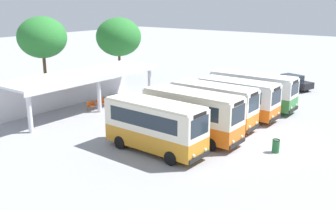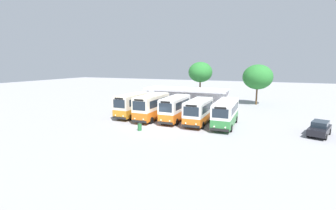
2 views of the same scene
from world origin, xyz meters
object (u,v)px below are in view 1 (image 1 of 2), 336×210
object	(u,v)px
waiting_chair_end_by_column	(90,105)
waiting_chair_fourth_seat	(103,102)
city_bus_fourth_amber	(238,97)
city_bus_middle_cream	(213,104)
city_bus_fifth_blue	(252,90)
waiting_chair_second_from_end	(94,104)
litter_bin_apron	(276,146)
city_bus_nearest_orange	(155,125)
city_bus_second_in_row	(192,114)
waiting_chair_middle_seat	(99,103)
parked_car_flank	(293,82)

from	to	relation	value
waiting_chair_end_by_column	waiting_chair_fourth_seat	size ratio (longest dim) A/B	1.00
city_bus_fourth_amber	city_bus_middle_cream	bearing A→B (deg)	173.42
city_bus_fifth_blue	waiting_chair_second_from_end	xyz separation A→B (m)	(-9.14, 11.43, -1.27)
city_bus_middle_cream	waiting_chair_second_from_end	bearing A→B (deg)	101.38
city_bus_middle_cream	litter_bin_apron	world-z (taller)	city_bus_middle_cream
waiting_chair_end_by_column	waiting_chair_fourth_seat	distance (m)	1.73
waiting_chair_end_by_column	waiting_chair_second_from_end	world-z (taller)	same
city_bus_nearest_orange	city_bus_fourth_amber	size ratio (longest dim) A/B	1.05
waiting_chair_end_by_column	city_bus_middle_cream	bearing A→B (deg)	-75.73
city_bus_fourth_amber	city_bus_fifth_blue	size ratio (longest dim) A/B	0.86
waiting_chair_end_by_column	litter_bin_apron	xyz separation A→B (m)	(0.70, -17.33, -0.07)
city_bus_second_in_row	city_bus_fourth_amber	world-z (taller)	city_bus_second_in_row
city_bus_second_in_row	waiting_chair_end_by_column	xyz separation A→B (m)	(0.58, 11.51, -1.41)
city_bus_nearest_orange	city_bus_fourth_amber	world-z (taller)	city_bus_nearest_orange
city_bus_fifth_blue	litter_bin_apron	distance (m)	10.91
waiting_chair_middle_seat	city_bus_middle_cream	bearing A→B (deg)	-81.38
city_bus_fourth_amber	litter_bin_apron	size ratio (longest dim) A/B	7.65
city_bus_fourth_amber	city_bus_fifth_blue	xyz separation A→B (m)	(3.43, 0.28, 0.01)
waiting_chair_end_by_column	litter_bin_apron	bearing A→B (deg)	-87.69
city_bus_second_in_row	waiting_chair_middle_seat	bearing A→B (deg)	81.44
city_bus_fifth_blue	waiting_chair_fourth_seat	bearing A→B (deg)	125.13
litter_bin_apron	waiting_chair_fourth_seat	bearing A→B (deg)	86.60
litter_bin_apron	city_bus_fifth_blue	bearing A→B (deg)	33.59
waiting_chair_second_from_end	city_bus_fifth_blue	bearing A→B (deg)	-51.36
city_bus_second_in_row	parked_car_flank	bearing A→B (deg)	-0.09
city_bus_fourth_amber	waiting_chair_second_from_end	bearing A→B (deg)	115.99
city_bus_fourth_amber	waiting_chair_middle_seat	distance (m)	12.75
city_bus_fourth_amber	waiting_chair_fourth_seat	distance (m)	12.55
litter_bin_apron	city_bus_second_in_row	bearing A→B (deg)	102.36
city_bus_middle_cream	litter_bin_apron	size ratio (longest dim) A/B	7.76
city_bus_nearest_orange	waiting_chair_end_by_column	xyz separation A→B (m)	(4.01, 10.89, -1.36)
city_bus_fifth_blue	parked_car_flank	xyz separation A→B (m)	(10.28, -0.20, -0.97)
city_bus_nearest_orange	litter_bin_apron	world-z (taller)	city_bus_nearest_orange
waiting_chair_second_from_end	litter_bin_apron	size ratio (longest dim) A/B	0.96
parked_car_flank	waiting_chair_second_from_end	distance (m)	22.64
city_bus_nearest_orange	city_bus_fifth_blue	size ratio (longest dim) A/B	0.90
city_bus_middle_cream	waiting_chair_fourth_seat	bearing A→B (deg)	95.71
city_bus_fourth_amber	city_bus_second_in_row	bearing A→B (deg)	179.08
city_bus_nearest_orange	parked_car_flank	distance (m)	24.03
waiting_chair_second_from_end	litter_bin_apron	bearing A→B (deg)	-89.60
parked_car_flank	waiting_chair_fourth_seat	bearing A→B (deg)	147.69
city_bus_middle_cream	waiting_chair_second_from_end	distance (m)	11.62
city_bus_fifth_blue	waiting_chair_fourth_seat	size ratio (longest dim) A/B	9.29
city_bus_fourth_amber	waiting_chair_second_from_end	xyz separation A→B (m)	(-5.71, 11.71, -1.26)
city_bus_middle_cream	city_bus_fifth_blue	bearing A→B (deg)	-0.99
city_bus_nearest_orange	city_bus_second_in_row	size ratio (longest dim) A/B	0.97
city_bus_nearest_orange	city_bus_second_in_row	xyz separation A→B (m)	(3.43, -0.62, 0.05)
parked_car_flank	waiting_chair_second_from_end	size ratio (longest dim) A/B	5.33
litter_bin_apron	waiting_chair_second_from_end	bearing A→B (deg)	90.40
litter_bin_apron	city_bus_fourth_amber	bearing A→B (deg)	45.64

